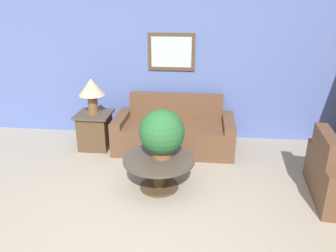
{
  "coord_description": "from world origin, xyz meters",
  "views": [
    {
      "loc": [
        0.54,
        -2.53,
        2.39
      ],
      "look_at": [
        0.04,
        1.99,
        0.62
      ],
      "focal_mm": 35.0,
      "sensor_mm": 36.0,
      "label": 1
    }
  ],
  "objects": [
    {
      "name": "coffee_table",
      "position": [
        -0.0,
        1.27,
        0.32
      ],
      "size": [
        0.95,
        0.95,
        0.44
      ],
      "color": "#4C3823",
      "rests_on": "ground_plane"
    },
    {
      "name": "side_table",
      "position": [
        -1.25,
        2.43,
        0.31
      ],
      "size": [
        0.57,
        0.57,
        0.62
      ],
      "color": "#4C3823",
      "rests_on": "ground_plane"
    },
    {
      "name": "potted_plant_on_table",
      "position": [
        0.03,
        1.33,
        0.78
      ],
      "size": [
        0.59,
        0.59,
        0.64
      ],
      "color": "brown",
      "rests_on": "coffee_table"
    },
    {
      "name": "couch_main",
      "position": [
        0.08,
        2.55,
        0.29
      ],
      "size": [
        1.97,
        0.9,
        0.87
      ],
      "color": "brown",
      "rests_on": "ground_plane"
    },
    {
      "name": "table_lamp",
      "position": [
        -1.25,
        2.43,
        1.02
      ],
      "size": [
        0.42,
        0.42,
        0.59
      ],
      "color": "brown",
      "rests_on": "side_table"
    },
    {
      "name": "wall_back",
      "position": [
        -0.0,
        3.16,
        1.3
      ],
      "size": [
        7.91,
        0.09,
        2.6
      ],
      "color": "#5166A8",
      "rests_on": "ground_plane"
    }
  ]
}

